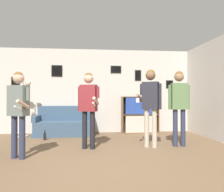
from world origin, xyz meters
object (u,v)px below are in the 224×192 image
object	(u,v)px
person_player_foreground_center	(89,102)
floor_lamp	(23,96)
bottle_on_floor	(45,136)
person_watcher_holding_cup	(150,99)
bookshelf	(140,115)
person_player_foreground_left	(18,105)
person_spectator_near_bookshelf	(179,100)
couch	(65,125)

from	to	relation	value
person_player_foreground_center	floor_lamp	bearing A→B (deg)	139.14
bottle_on_floor	person_watcher_holding_cup	bearing A→B (deg)	-23.40
bookshelf	person_watcher_holding_cup	size ratio (longest dim) A/B	0.67
person_player_foreground_left	person_spectator_near_bookshelf	size ratio (longest dim) A/B	0.92
person_watcher_holding_cup	person_spectator_near_bookshelf	xyz separation A→B (m)	(0.69, 0.03, -0.02)
bottle_on_floor	couch	bearing A→B (deg)	58.71
floor_lamp	person_player_foreground_left	size ratio (longest dim) A/B	1.01
floor_lamp	person_spectator_near_bookshelf	bearing A→B (deg)	-21.77
person_spectator_near_bookshelf	floor_lamp	bearing A→B (deg)	158.23
person_player_foreground_left	person_spectator_near_bookshelf	world-z (taller)	person_spectator_near_bookshelf
bookshelf	bottle_on_floor	xyz separation A→B (m)	(-2.81, -0.93, -0.48)
bookshelf	person_player_foreground_left	xyz separation A→B (m)	(-2.93, -2.71, 0.41)
person_player_foreground_left	person_spectator_near_bookshelf	xyz separation A→B (m)	(3.39, 0.69, 0.10)
couch	person_player_foreground_left	bearing A→B (deg)	-102.73
floor_lamp	bottle_on_floor	size ratio (longest dim) A/B	6.31
person_player_foreground_left	person_watcher_holding_cup	bearing A→B (deg)	13.74
couch	bottle_on_floor	size ratio (longest dim) A/B	6.90
person_player_foreground_left	bookshelf	bearing A→B (deg)	42.76
person_watcher_holding_cup	person_player_foreground_center	bearing A→B (deg)	-179.73
person_player_foreground_center	couch	bearing A→B (deg)	111.29
person_player_foreground_left	bottle_on_floor	xyz separation A→B (m)	(0.12, 1.78, -0.89)
bookshelf	person_watcher_holding_cup	distance (m)	2.13
couch	person_watcher_holding_cup	xyz separation A→B (m)	(2.13, -1.85, 0.82)
floor_lamp	person_player_foreground_left	world-z (taller)	floor_lamp
person_player_foreground_center	bottle_on_floor	xyz separation A→B (m)	(-1.17, 1.12, -0.94)
person_player_foreground_left	person_watcher_holding_cup	distance (m)	2.78
person_player_foreground_center	person_spectator_near_bookshelf	xyz separation A→B (m)	(2.10, 0.04, 0.05)
person_watcher_holding_cup	person_spectator_near_bookshelf	size ratio (longest dim) A/B	1.01
couch	person_spectator_near_bookshelf	distance (m)	3.45
floor_lamp	bookshelf	bearing A→B (deg)	6.85
couch	bottle_on_floor	distance (m)	0.88
couch	person_watcher_holding_cup	distance (m)	2.94
person_spectator_near_bookshelf	bottle_on_floor	distance (m)	3.58
person_player_foreground_left	bottle_on_floor	world-z (taller)	person_player_foreground_left
bookshelf	person_spectator_near_bookshelf	world-z (taller)	person_spectator_near_bookshelf
couch	person_player_foreground_left	xyz separation A→B (m)	(-0.57, -2.51, 0.70)
bookshelf	bottle_on_floor	world-z (taller)	bookshelf
couch	person_spectator_near_bookshelf	xyz separation A→B (m)	(2.82, -1.82, 0.80)
floor_lamp	couch	bearing A→B (deg)	10.99
person_spectator_near_bookshelf	person_player_foreground_left	bearing A→B (deg)	-168.42
bookshelf	person_player_foreground_center	bearing A→B (deg)	-128.53
couch	bookshelf	world-z (taller)	bookshelf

